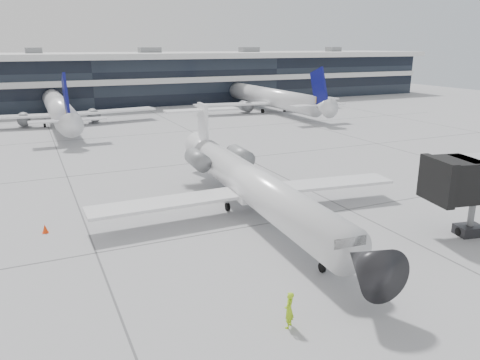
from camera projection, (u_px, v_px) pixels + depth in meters
name	position (u px, v px, depth m)	size (l,w,h in m)	color
ground	(237.00, 229.00, 34.24)	(220.00, 220.00, 0.00)	#9B9B9D
terminal	(86.00, 82.00, 104.43)	(170.00, 22.00, 10.00)	black
bg_jet_center	(60.00, 124.00, 79.05)	(32.00, 40.00, 9.60)	white
bg_jet_right	(269.00, 111.00, 95.07)	(32.00, 40.00, 9.60)	white
regional_jet	(251.00, 183.00, 36.74)	(25.31, 31.59, 7.29)	white
ramp_worker	(289.00, 310.00, 22.06)	(0.67, 0.44, 1.83)	#A1DB17
traffic_cone	(45.00, 229.00, 33.41)	(0.50, 0.50, 0.64)	#FF3D0D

